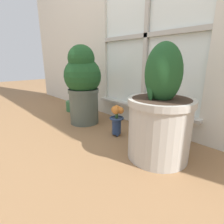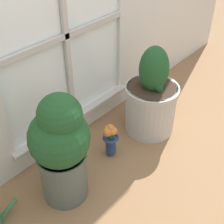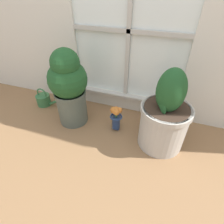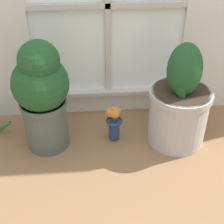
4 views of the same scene
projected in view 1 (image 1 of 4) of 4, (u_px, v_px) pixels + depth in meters
The scene contains 5 objects.
ground_plane at pixel (97, 142), 1.34m from camera, with size 10.00×10.00×0.00m, color olive.
potted_plant_left at pixel (83, 83), 1.65m from camera, with size 0.35×0.35×0.74m.
potted_plant_right at pixel (160, 116), 1.06m from camera, with size 0.40×0.40×0.70m.
flower_vase at pixel (117, 117), 1.42m from camera, with size 0.12×0.12×0.26m.
watering_can at pixel (73, 106), 2.15m from camera, with size 0.27×0.15×0.21m.
Camera 1 is at (0.98, -0.74, 0.60)m, focal length 28.00 mm.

